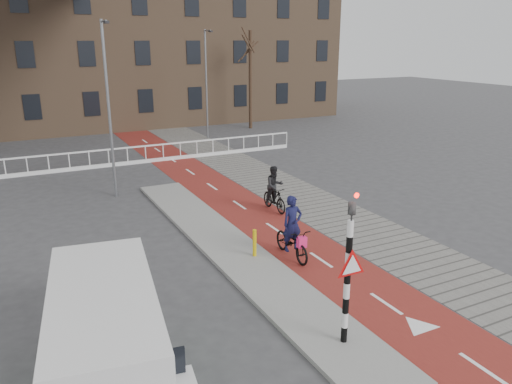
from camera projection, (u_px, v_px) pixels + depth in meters
name	position (u px, v px, depth m)	size (l,w,h in m)	color
ground	(316.00, 300.00, 13.16)	(120.00, 120.00, 0.00)	#38383A
bike_lane	(220.00, 192.00, 22.32)	(2.50, 60.00, 0.01)	maroon
sidewalk	(275.00, 184.00, 23.53)	(3.00, 60.00, 0.01)	slate
curb_island	(230.00, 248.00, 16.24)	(1.80, 16.00, 0.12)	gray
traffic_signal	(349.00, 265.00, 10.59)	(0.80, 0.80, 3.68)	black
bollard	(255.00, 243.00, 15.41)	(0.12, 0.12, 0.87)	gold
cyclist_near	(292.00, 237.00, 15.51)	(0.73, 1.96, 2.01)	black
cyclist_far	(274.00, 192.00, 19.74)	(0.79, 1.69, 1.82)	black
van	(106.00, 337.00, 9.59)	(2.64, 5.10, 2.09)	silver
railing	(49.00, 168.00, 25.39)	(28.00, 0.10, 0.99)	silver
townhouse_row	(46.00, 21.00, 36.83)	(46.00, 10.00, 15.90)	#7F6047
tree_right	(250.00, 80.00, 37.31)	(0.25, 0.25, 7.18)	black
streetlight_near	(109.00, 112.00, 20.70)	(0.12, 0.12, 7.34)	slate
streetlight_right	(206.00, 85.00, 33.51)	(0.12, 0.12, 7.18)	slate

